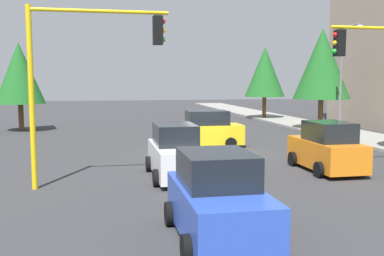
% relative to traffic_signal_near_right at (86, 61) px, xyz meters
% --- Properties ---
extents(ground_plane, '(120.00, 120.00, 0.00)m').
position_rel_traffic_signal_near_right_xyz_m(ground_plane, '(-6.00, 5.75, -4.23)').
color(ground_plane, '#353538').
extents(sidewalk_kerb, '(80.00, 4.00, 0.15)m').
position_rel_traffic_signal_near_right_xyz_m(sidewalk_kerb, '(-11.00, 16.25, -4.15)').
color(sidewalk_kerb, gray).
rests_on(sidewalk_kerb, ground).
extents(lane_arrow_near, '(2.40, 1.10, 1.10)m').
position_rel_traffic_signal_near_right_xyz_m(lane_arrow_near, '(5.51, 2.75, -4.22)').
color(lane_arrow_near, silver).
rests_on(lane_arrow_near, ground).
extents(traffic_signal_near_right, '(0.36, 4.59, 6.00)m').
position_rel_traffic_signal_near_right_xyz_m(traffic_signal_near_right, '(0.00, 0.00, 0.00)').
color(traffic_signal_near_right, yellow).
rests_on(traffic_signal_near_right, ground).
extents(street_lamp_curbside, '(2.15, 0.28, 7.00)m').
position_rel_traffic_signal_near_right_xyz_m(street_lamp_curbside, '(-9.61, 14.95, 0.12)').
color(street_lamp_curbside, slate).
rests_on(street_lamp_curbside, ground).
extents(tree_roadside_far, '(3.69, 3.69, 6.71)m').
position_rel_traffic_signal_near_right_xyz_m(tree_roadside_far, '(-24.00, 15.25, 0.17)').
color(tree_roadside_far, brown).
rests_on(tree_roadside_far, ground).
extents(tree_roadside_mid, '(3.98, 3.98, 7.26)m').
position_rel_traffic_signal_near_right_xyz_m(tree_roadside_mid, '(-14.00, 15.75, 0.53)').
color(tree_roadside_mid, brown).
rests_on(tree_roadside_mid, ground).
extents(tree_opposite_side, '(3.45, 3.45, 6.27)m').
position_rel_traffic_signal_near_right_xyz_m(tree_opposite_side, '(-18.00, -5.25, -0.13)').
color(tree_opposite_side, brown).
rests_on(tree_opposite_side, ground).
extents(car_yellow, '(2.04, 4.17, 1.98)m').
position_rel_traffic_signal_near_right_xyz_m(car_yellow, '(-8.00, 5.83, -3.33)').
color(car_yellow, yellow).
rests_on(car_yellow, ground).
extents(car_blue, '(3.82, 2.08, 1.98)m').
position_rel_traffic_signal_near_right_xyz_m(car_blue, '(5.70, 3.02, -3.33)').
color(car_blue, blue).
rests_on(car_blue, ground).
extents(car_orange, '(3.76, 1.97, 1.98)m').
position_rel_traffic_signal_near_right_xyz_m(car_orange, '(-0.84, 9.19, -3.33)').
color(car_orange, orange).
rests_on(car_orange, ground).
extents(car_white, '(4.14, 1.98, 1.98)m').
position_rel_traffic_signal_near_right_xyz_m(car_white, '(-0.86, 3.12, -3.33)').
color(car_white, white).
rests_on(car_white, ground).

